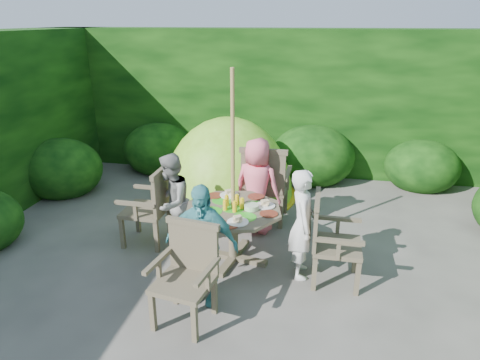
% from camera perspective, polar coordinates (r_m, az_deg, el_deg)
% --- Properties ---
extents(ground, '(60.00, 60.00, 0.00)m').
position_cam_1_polar(ground, '(4.70, 0.25, -13.62)').
color(ground, '#4C4944').
rests_on(ground, ground).
extents(hedge_enclosure, '(9.00, 9.00, 2.50)m').
position_cam_1_polar(hedge_enclosure, '(5.39, 2.95, 5.59)').
color(hedge_enclosure, black).
rests_on(hedge_enclosure, ground).
extents(patio_table, '(1.32, 1.32, 0.79)m').
position_cam_1_polar(patio_table, '(4.85, -0.86, -4.92)').
color(patio_table, '#453D2D').
rests_on(patio_table, ground).
extents(parasol_pole, '(0.05, 0.05, 2.20)m').
position_cam_1_polar(parasol_pole, '(4.64, -0.95, 1.17)').
color(parasol_pole, olive).
rests_on(parasol_pole, ground).
extents(garden_chair_right, '(0.50, 0.56, 0.93)m').
position_cam_1_polar(garden_chair_right, '(4.60, 11.88, -7.71)').
color(garden_chair_right, '#453D2D').
rests_on(garden_chair_right, ground).
extents(garden_chair_left, '(0.52, 0.58, 0.95)m').
position_cam_1_polar(garden_chair_left, '(5.36, -11.75, -3.31)').
color(garden_chair_left, '#453D2D').
rests_on(garden_chair_left, ground).
extents(garden_chair_back, '(0.65, 0.59, 1.06)m').
position_cam_1_polar(garden_chair_back, '(5.78, 3.35, -0.48)').
color(garden_chair_back, '#453D2D').
rests_on(garden_chair_back, ground).
extents(garden_chair_front, '(0.61, 0.56, 0.90)m').
position_cam_1_polar(garden_chair_front, '(4.03, -7.07, -12.12)').
color(garden_chair_front, '#453D2D').
rests_on(garden_chair_front, ground).
extents(child_right, '(0.35, 0.48, 1.22)m').
position_cam_1_polar(child_right, '(4.61, 8.35, -5.83)').
color(child_right, silver).
rests_on(child_right, ground).
extents(child_left, '(0.47, 0.59, 1.20)m').
position_cam_1_polar(child_left, '(5.17, -9.14, -2.99)').
color(child_left, gray).
rests_on(child_left, ground).
extents(child_back, '(0.70, 0.54, 1.26)m').
position_cam_1_polar(child_back, '(5.51, 2.28, -0.82)').
color(child_back, '#FF6981').
rests_on(child_back, ground).
extents(child_front, '(0.73, 0.32, 1.24)m').
position_cam_1_polar(child_front, '(4.18, -5.17, -8.51)').
color(child_front, teal).
rests_on(child_front, ground).
extents(dome_tent, '(2.43, 2.43, 2.50)m').
position_cam_1_polar(dome_tent, '(6.89, -1.63, -1.93)').
color(dome_tent, '#74B322').
rests_on(dome_tent, ground).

